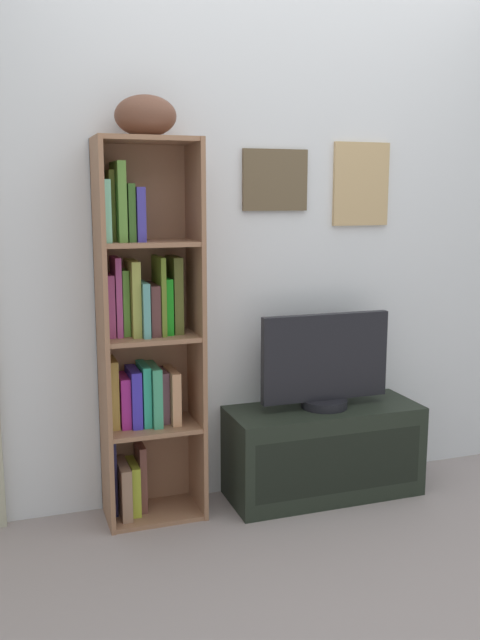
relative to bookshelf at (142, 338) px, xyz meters
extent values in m
cube|color=gray|center=(0.68, -0.99, -0.84)|extent=(5.20, 5.20, 0.04)
cube|color=silver|center=(0.68, 0.14, 0.38)|extent=(4.80, 0.06, 2.38)
cube|color=brown|center=(0.66, 0.10, 0.69)|extent=(0.32, 0.02, 0.28)
cube|color=tan|center=(0.66, 0.09, 0.69)|extent=(0.27, 0.01, 0.23)
cube|color=tan|center=(1.11, 0.10, 0.67)|extent=(0.29, 0.02, 0.40)
cube|color=gray|center=(1.11, 0.09, 0.67)|extent=(0.24, 0.01, 0.35)
cube|color=#926549|center=(-0.18, -0.03, 0.02)|extent=(0.02, 0.28, 1.67)
cube|color=#926549|center=(0.24, -0.03, 0.02)|extent=(0.02, 0.28, 1.67)
cube|color=#926549|center=(0.03, 0.10, 0.02)|extent=(0.43, 0.01, 1.67)
cube|color=#926549|center=(0.03, -0.03, -0.81)|extent=(0.39, 0.27, 0.02)
cube|color=#926549|center=(0.03, -0.03, -0.40)|extent=(0.39, 0.27, 0.02)
cube|color=#926549|center=(0.03, -0.03, 0.01)|extent=(0.39, 0.27, 0.02)
cube|color=#926549|center=(0.03, -0.03, 0.42)|extent=(0.39, 0.27, 0.02)
cube|color=#926549|center=(0.03, -0.03, 0.84)|extent=(0.39, 0.27, 0.02)
cube|color=#28254F|center=(-0.15, 0.03, -0.62)|extent=(0.02, 0.15, 0.34)
cube|color=#97735B|center=(-0.11, -0.01, -0.68)|extent=(0.04, 0.22, 0.24)
cube|color=#A6B330|center=(-0.06, 0.01, -0.68)|extent=(0.04, 0.18, 0.23)
cube|color=brown|center=(-0.02, 0.02, -0.64)|extent=(0.03, 0.16, 0.31)
cube|color=#AF883C|center=(-0.14, 0.02, -0.24)|extent=(0.04, 0.16, 0.30)
cube|color=#A62588|center=(-0.09, 0.01, -0.28)|extent=(0.04, 0.17, 0.22)
cube|color=#3B2FBE|center=(-0.04, 0.01, -0.26)|extent=(0.04, 0.18, 0.25)
cube|color=teal|center=(0.00, 0.01, -0.25)|extent=(0.03, 0.18, 0.27)
cube|color=#3E9D72|center=(0.04, 0.00, -0.26)|extent=(0.04, 0.20, 0.26)
cube|color=#7B4E5E|center=(0.09, 0.02, -0.27)|extent=(0.04, 0.15, 0.23)
cube|color=tan|center=(0.13, 0.00, -0.27)|extent=(0.04, 0.20, 0.24)
cube|color=#96386A|center=(-0.14, 0.02, 0.15)|extent=(0.04, 0.16, 0.27)
cube|color=#A13E7B|center=(-0.10, 0.02, 0.19)|extent=(0.03, 0.16, 0.34)
cube|color=#60A239|center=(-0.07, 0.03, 0.16)|extent=(0.03, 0.14, 0.28)
cube|color=#9AA045|center=(-0.04, 0.00, 0.18)|extent=(0.04, 0.19, 0.32)
cube|color=#549892|center=(0.00, -0.01, 0.14)|extent=(0.03, 0.22, 0.23)
cube|color=#512E2D|center=(0.04, 0.00, 0.13)|extent=(0.04, 0.20, 0.22)
cube|color=#5A7021|center=(0.08, 0.00, 0.19)|extent=(0.02, 0.20, 0.34)
cube|color=#188C19|center=(0.11, 0.01, 0.14)|extent=(0.03, 0.18, 0.24)
cube|color=#4C5120|center=(0.15, 0.01, 0.19)|extent=(0.04, 0.18, 0.34)
cube|color=#76BE9A|center=(-0.15, -0.02, 0.55)|extent=(0.02, 0.23, 0.25)
cube|color=#586121|center=(-0.12, 0.02, 0.57)|extent=(0.02, 0.15, 0.29)
cube|color=#558433|center=(-0.09, -0.01, 0.59)|extent=(0.03, 0.21, 0.33)
cube|color=#2F541F|center=(-0.05, -0.01, 0.55)|extent=(0.03, 0.21, 0.24)
cube|color=#3B3392|center=(-0.01, -0.01, 0.54)|extent=(0.04, 0.22, 0.22)
ellipsoid|color=brown|center=(0.03, -0.03, 0.94)|extent=(0.29, 0.22, 0.17)
cube|color=black|center=(0.85, -0.07, -0.60)|extent=(0.92, 0.36, 0.44)
cube|color=black|center=(0.85, -0.25, -0.60)|extent=(0.83, 0.01, 0.28)
cylinder|color=black|center=(0.85, -0.07, -0.36)|extent=(0.22, 0.22, 0.04)
cube|color=black|center=(0.85, -0.07, -0.13)|extent=(0.63, 0.04, 0.41)
cube|color=#2D2940|center=(0.85, -0.09, -0.13)|extent=(0.59, 0.01, 0.37)
camera|label=1|loc=(-0.56, -2.95, 0.62)|focal=38.91mm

